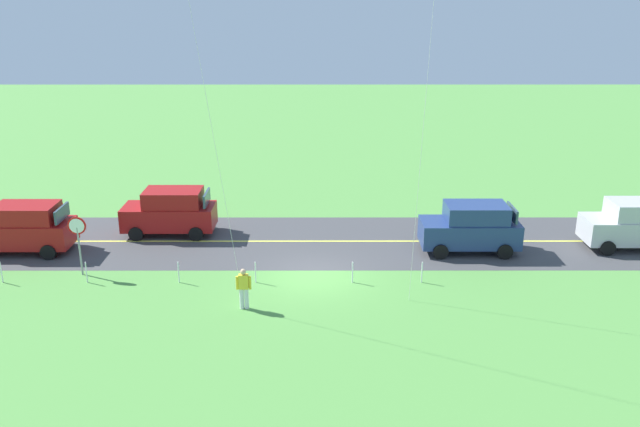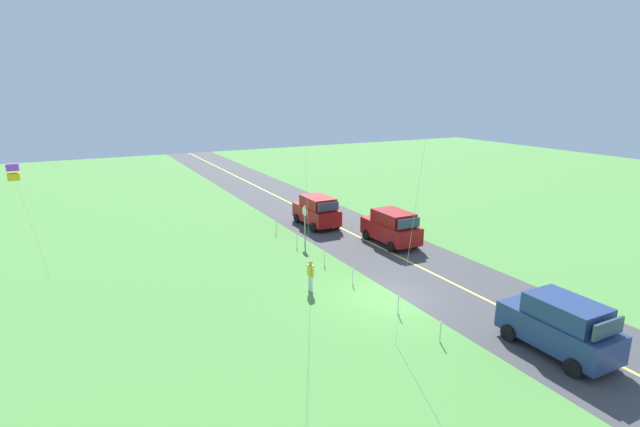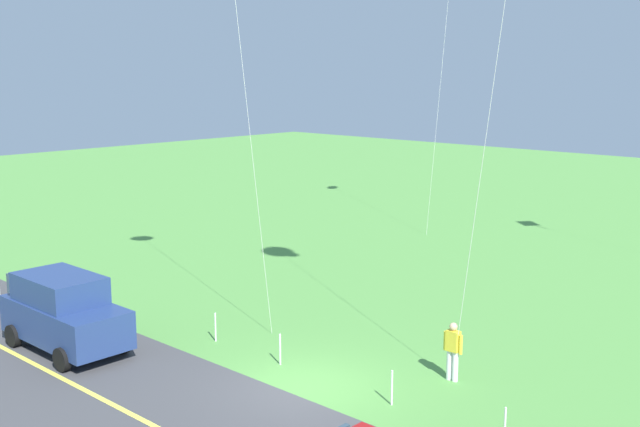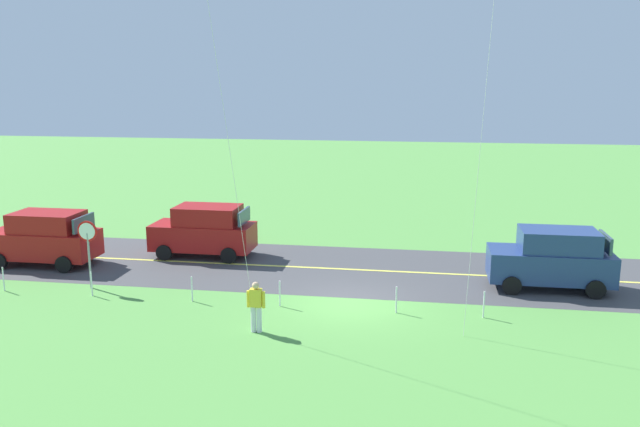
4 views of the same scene
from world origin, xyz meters
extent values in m
cube|color=#549342|center=(0.00, 0.00, -0.05)|extent=(120.00, 120.00, 0.10)
cube|color=#424244|center=(0.00, -4.00, 0.00)|extent=(120.00, 7.00, 0.00)
cube|color=#E5E04C|center=(0.00, -4.00, 0.01)|extent=(120.00, 0.16, 0.00)
cube|color=maroon|center=(7.03, -5.04, 0.89)|extent=(4.40, 1.90, 1.10)
cube|color=maroon|center=(6.78, -5.04, 1.84)|extent=(2.73, 1.75, 0.80)
cube|color=#334756|center=(7.87, -5.04, 1.84)|extent=(0.10, 1.62, 0.64)
cube|color=#334756|center=(5.16, -5.04, 1.84)|extent=(0.10, 1.62, 0.60)
cylinder|color=black|center=(8.46, -4.09, 0.34)|extent=(0.68, 0.22, 0.68)
cylinder|color=black|center=(8.46, -5.99, 0.34)|extent=(0.68, 0.22, 0.68)
cylinder|color=black|center=(5.60, -4.09, 0.34)|extent=(0.68, 0.22, 0.68)
cylinder|color=black|center=(5.60, -5.99, 0.34)|extent=(0.68, 0.22, 0.68)
cube|color=maroon|center=(13.16, -2.72, 0.89)|extent=(4.40, 1.90, 1.10)
cube|color=maroon|center=(12.91, -2.72, 1.84)|extent=(2.73, 1.75, 0.80)
cube|color=#334756|center=(13.99, -2.72, 1.84)|extent=(0.10, 1.62, 0.64)
cube|color=#334756|center=(11.29, -2.72, 1.84)|extent=(0.10, 1.62, 0.60)
cylinder|color=black|center=(14.59, -3.67, 0.34)|extent=(0.68, 0.22, 0.68)
cylinder|color=black|center=(11.73, -1.77, 0.34)|extent=(0.68, 0.22, 0.68)
cylinder|color=black|center=(11.73, -3.67, 0.34)|extent=(0.68, 0.22, 0.68)
cube|color=navy|center=(-7.07, -2.77, 0.89)|extent=(4.40, 1.90, 1.10)
cube|color=navy|center=(-7.32, -2.77, 1.84)|extent=(2.73, 1.75, 0.80)
cube|color=#334756|center=(-6.24, -2.77, 1.84)|extent=(0.10, 1.62, 0.64)
cube|color=#334756|center=(-8.94, -2.77, 1.84)|extent=(0.10, 1.62, 0.60)
cylinder|color=black|center=(-5.64, -1.82, 0.34)|extent=(0.68, 0.22, 0.68)
cylinder|color=black|center=(-5.64, -3.72, 0.34)|extent=(0.68, 0.22, 0.68)
cylinder|color=black|center=(-8.50, -1.82, 0.34)|extent=(0.68, 0.22, 0.68)
cylinder|color=black|center=(-8.50, -3.72, 0.34)|extent=(0.68, 0.22, 0.68)
cylinder|color=gray|center=(9.67, -0.10, 1.05)|extent=(0.08, 0.08, 2.10)
cylinder|color=red|center=(9.67, -0.10, 2.18)|extent=(0.76, 0.04, 0.76)
cylinder|color=white|center=(9.67, -0.07, 2.18)|extent=(0.62, 0.01, 0.62)
cylinder|color=silver|center=(2.45, 3.04, 0.41)|extent=(0.16, 0.16, 0.82)
cylinder|color=silver|center=(2.63, 3.04, 0.41)|extent=(0.16, 0.16, 0.82)
cube|color=yellow|center=(2.54, 3.04, 1.10)|extent=(0.36, 0.22, 0.56)
cylinder|color=yellow|center=(2.30, 3.04, 1.05)|extent=(0.10, 0.10, 0.52)
cylinder|color=yellow|center=(2.78, 3.04, 1.05)|extent=(0.10, 0.10, 0.52)
sphere|color=#D8AD84|center=(2.54, 3.04, 1.49)|extent=(0.22, 0.22, 0.22)
cylinder|color=silver|center=(3.72, 2.79, 8.90)|extent=(2.38, 0.52, 17.81)
cylinder|color=silver|center=(-4.07, 1.73, 7.64)|extent=(0.73, 1.29, 15.27)
cylinder|color=silver|center=(-4.44, 0.70, 0.45)|extent=(0.05, 0.05, 0.90)
cylinder|color=silver|center=(-1.62, 0.70, 0.45)|extent=(0.05, 0.05, 0.90)
cylinder|color=silver|center=(2.33, 0.70, 0.45)|extent=(0.05, 0.05, 0.90)
cylinder|color=silver|center=(5.46, 0.70, 0.45)|extent=(0.05, 0.05, 0.90)
cylinder|color=silver|center=(9.20, 0.70, 0.45)|extent=(0.05, 0.05, 0.90)
cylinder|color=silver|center=(12.66, 0.70, 0.45)|extent=(0.05, 0.05, 0.90)
camera|label=1|loc=(-0.28, 25.50, 11.28)|focal=37.27mm
camera|label=2|loc=(-17.88, 13.14, 9.88)|focal=27.30mm
camera|label=3|loc=(13.45, -13.85, 8.18)|focal=44.12mm
camera|label=4|loc=(-2.33, 21.09, 7.59)|focal=36.15mm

